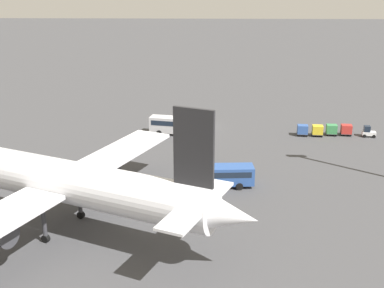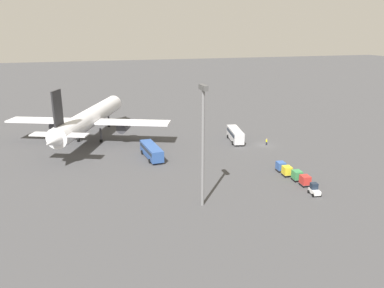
{
  "view_description": "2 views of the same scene",
  "coord_description": "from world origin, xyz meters",
  "px_view_note": "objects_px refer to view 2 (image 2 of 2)",
  "views": [
    {
      "loc": [
        -0.48,
        92.11,
        27.29
      ],
      "look_at": [
        2.25,
        17.83,
        2.25
      ],
      "focal_mm": 45.0,
      "sensor_mm": 36.0,
      "label": 1
    },
    {
      "loc": [
        -82.8,
        45.15,
        28.41
      ],
      "look_at": [
        -8.53,
        22.11,
        4.77
      ],
      "focal_mm": 35.0,
      "sensor_mm": 36.0,
      "label": 2
    }
  ],
  "objects_px": {
    "airplane": "(90,118)",
    "worker_person": "(266,142)",
    "cargo_cart_red": "(305,180)",
    "shuttle_bus_near": "(235,134)",
    "shuttle_bus_far": "(151,150)",
    "baggage_tug": "(314,190)",
    "cargo_cart_yellow": "(287,171)",
    "cargo_cart_blue": "(281,166)",
    "cargo_cart_green": "(297,175)"
  },
  "relations": [
    {
      "from": "airplane",
      "to": "worker_person",
      "type": "relative_size",
      "value": 27.36
    },
    {
      "from": "cargo_cart_red",
      "to": "shuttle_bus_near",
      "type": "bearing_deg",
      "value": 1.14
    },
    {
      "from": "shuttle_bus_far",
      "to": "cargo_cart_red",
      "type": "distance_m",
      "value": 35.02
    },
    {
      "from": "airplane",
      "to": "baggage_tug",
      "type": "relative_size",
      "value": 18.72
    },
    {
      "from": "worker_person",
      "to": "cargo_cart_yellow",
      "type": "bearing_deg",
      "value": 162.83
    },
    {
      "from": "airplane",
      "to": "cargo_cart_blue",
      "type": "distance_m",
      "value": 51.38
    },
    {
      "from": "worker_person",
      "to": "cargo_cart_yellow",
      "type": "distance_m",
      "value": 21.48
    },
    {
      "from": "shuttle_bus_far",
      "to": "cargo_cart_yellow",
      "type": "height_order",
      "value": "shuttle_bus_far"
    },
    {
      "from": "airplane",
      "to": "cargo_cart_blue",
      "type": "height_order",
      "value": "airplane"
    },
    {
      "from": "cargo_cart_red",
      "to": "cargo_cart_blue",
      "type": "bearing_deg",
      "value": 3.23
    },
    {
      "from": "airplane",
      "to": "cargo_cart_blue",
      "type": "bearing_deg",
      "value": -111.09
    },
    {
      "from": "airplane",
      "to": "shuttle_bus_near",
      "type": "height_order",
      "value": "airplane"
    },
    {
      "from": "shuttle_bus_near",
      "to": "shuttle_bus_far",
      "type": "distance_m",
      "value": 24.97
    },
    {
      "from": "cargo_cart_green",
      "to": "cargo_cart_blue",
      "type": "relative_size",
      "value": 1.0
    },
    {
      "from": "baggage_tug",
      "to": "cargo_cart_red",
      "type": "relative_size",
      "value": 1.18
    },
    {
      "from": "cargo_cart_green",
      "to": "cargo_cart_yellow",
      "type": "xyz_separation_m",
      "value": [
        2.74,
        0.59,
        0.0
      ]
    },
    {
      "from": "airplane",
      "to": "cargo_cart_yellow",
      "type": "distance_m",
      "value": 53.19
    },
    {
      "from": "baggage_tug",
      "to": "cargo_cart_green",
      "type": "height_order",
      "value": "baggage_tug"
    },
    {
      "from": "baggage_tug",
      "to": "shuttle_bus_near",
      "type": "bearing_deg",
      "value": 7.18
    },
    {
      "from": "shuttle_bus_near",
      "to": "baggage_tug",
      "type": "height_order",
      "value": "shuttle_bus_near"
    },
    {
      "from": "shuttle_bus_far",
      "to": "worker_person",
      "type": "xyz_separation_m",
      "value": [
        1.14,
        -30.36,
        -0.94
      ]
    },
    {
      "from": "shuttle_bus_near",
      "to": "baggage_tug",
      "type": "bearing_deg",
      "value": -168.83
    },
    {
      "from": "shuttle_bus_far",
      "to": "baggage_tug",
      "type": "distance_m",
      "value": 37.49
    },
    {
      "from": "cargo_cart_red",
      "to": "cargo_cart_blue",
      "type": "xyz_separation_m",
      "value": [
        8.22,
        0.46,
        0.0
      ]
    },
    {
      "from": "shuttle_bus_near",
      "to": "shuttle_bus_far",
      "type": "bearing_deg",
      "value": 116.98
    },
    {
      "from": "shuttle_bus_near",
      "to": "baggage_tug",
      "type": "relative_size",
      "value": 4.16
    },
    {
      "from": "shuttle_bus_near",
      "to": "worker_person",
      "type": "xyz_separation_m",
      "value": [
        -5.68,
        -6.33,
        -1.12
      ]
    },
    {
      "from": "shuttle_bus_near",
      "to": "cargo_cart_blue",
      "type": "xyz_separation_m",
      "value": [
        -23.46,
        -0.16,
        -0.79
      ]
    },
    {
      "from": "baggage_tug",
      "to": "cargo_cart_red",
      "type": "distance_m",
      "value": 3.94
    },
    {
      "from": "shuttle_bus_near",
      "to": "cargo_cart_red",
      "type": "xyz_separation_m",
      "value": [
        -31.68,
        -0.63,
        -0.79
      ]
    },
    {
      "from": "airplane",
      "to": "baggage_tug",
      "type": "bearing_deg",
      "value": -119.52
    },
    {
      "from": "cargo_cart_green",
      "to": "cargo_cart_red",
      "type": "bearing_deg",
      "value": -179.06
    },
    {
      "from": "cargo_cart_green",
      "to": "cargo_cart_blue",
      "type": "bearing_deg",
      "value": 4.37
    },
    {
      "from": "worker_person",
      "to": "cargo_cart_yellow",
      "type": "height_order",
      "value": "cargo_cart_yellow"
    },
    {
      "from": "baggage_tug",
      "to": "cargo_cart_green",
      "type": "distance_m",
      "value": 6.65
    },
    {
      "from": "worker_person",
      "to": "cargo_cart_blue",
      "type": "bearing_deg",
      "value": 160.88
    },
    {
      "from": "baggage_tug",
      "to": "worker_person",
      "type": "relative_size",
      "value": 1.46
    },
    {
      "from": "cargo_cart_yellow",
      "to": "shuttle_bus_far",
      "type": "bearing_deg",
      "value": 51.09
    },
    {
      "from": "airplane",
      "to": "shuttle_bus_far",
      "type": "relative_size",
      "value": 4.28
    },
    {
      "from": "worker_person",
      "to": "cargo_cart_green",
      "type": "distance_m",
      "value": 23.97
    },
    {
      "from": "airplane",
      "to": "shuttle_bus_far",
      "type": "distance_m",
      "value": 23.11
    },
    {
      "from": "baggage_tug",
      "to": "cargo_cart_blue",
      "type": "relative_size",
      "value": 1.18
    },
    {
      "from": "cargo_cart_red",
      "to": "worker_person",
      "type": "bearing_deg",
      "value": -12.37
    },
    {
      "from": "shuttle_bus_near",
      "to": "cargo_cart_green",
      "type": "distance_m",
      "value": 28.96
    },
    {
      "from": "cargo_cart_yellow",
      "to": "worker_person",
      "type": "bearing_deg",
      "value": -17.17
    },
    {
      "from": "airplane",
      "to": "cargo_cart_green",
      "type": "xyz_separation_m",
      "value": [
        -41.0,
        -37.21,
        -4.95
      ]
    },
    {
      "from": "shuttle_bus_far",
      "to": "cargo_cart_green",
      "type": "bearing_deg",
      "value": -136.4
    },
    {
      "from": "baggage_tug",
      "to": "cargo_cart_blue",
      "type": "height_order",
      "value": "baggage_tug"
    },
    {
      "from": "worker_person",
      "to": "cargo_cart_green",
      "type": "xyz_separation_m",
      "value": [
        -23.26,
        5.75,
        0.32
      ]
    },
    {
      "from": "shuttle_bus_far",
      "to": "cargo_cart_yellow",
      "type": "distance_m",
      "value": 30.87
    }
  ]
}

